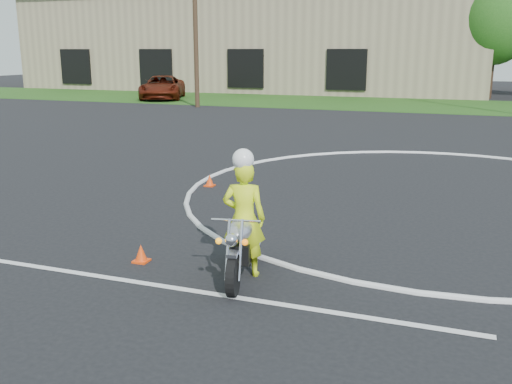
% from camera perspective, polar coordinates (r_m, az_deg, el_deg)
% --- Properties ---
extents(ground, '(120.00, 120.00, 0.00)m').
position_cam_1_polar(ground, '(11.42, 17.06, -3.94)').
color(ground, black).
rests_on(ground, ground).
extents(grass_strip, '(120.00, 10.00, 0.02)m').
position_cam_1_polar(grass_strip, '(38.05, 19.45, 8.10)').
color(grass_strip, '#1E4714').
rests_on(grass_strip, ground).
extents(primary_motorcycle, '(0.71, 2.02, 1.07)m').
position_cam_1_polar(primary_motorcycle, '(8.68, -1.46, -5.34)').
color(primary_motorcycle, black).
rests_on(primary_motorcycle, ground).
extents(rider_primary_grp, '(0.73, 0.56, 1.99)m').
position_cam_1_polar(rider_primary_grp, '(8.67, -1.22, -2.32)').
color(rider_primary_grp, '#E4FF1A').
rests_on(rider_primary_grp, ground).
extents(pickup_grp, '(4.70, 6.51, 1.65)m').
position_cam_1_polar(pickup_grp, '(41.78, -9.33, 10.28)').
color(pickup_grp, '#511509').
rests_on(pickup_grp, ground).
extents(warehouse, '(41.00, 17.00, 8.30)m').
position_cam_1_polar(warehouse, '(54.12, 0.05, 14.80)').
color(warehouse, tan).
rests_on(warehouse, ground).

